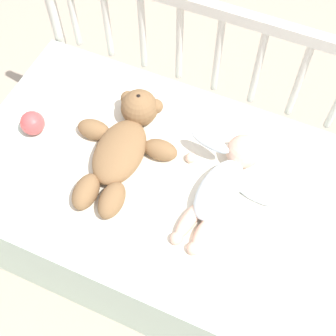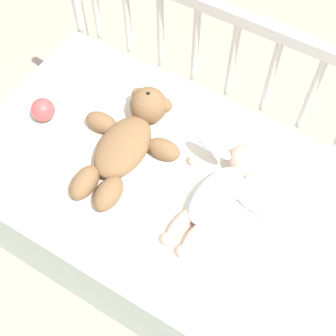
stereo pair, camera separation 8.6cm
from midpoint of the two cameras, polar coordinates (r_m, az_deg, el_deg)
name	(u,v)px [view 2 (the right image)]	position (r m, az deg, el deg)	size (l,w,h in m)	color
ground_plane	(168,237)	(1.78, 1.36, -8.50)	(12.00, 12.00, 0.00)	tan
crib_mattress	(168,212)	(1.57, 1.53, -5.42)	(1.22, 0.71, 0.45)	silver
crib_rail	(231,70)	(1.50, 9.31, 11.59)	(1.22, 0.04, 0.78)	beige
blanket	(169,177)	(1.37, 1.96, -1.23)	(0.83, 0.52, 0.01)	silver
teddy_bear	(128,139)	(1.40, -3.20, 3.40)	(0.33, 0.43, 0.12)	olive
baby	(222,188)	(1.33, 8.46, -2.56)	(0.30, 0.39, 0.10)	white
toy_ball	(43,110)	(1.51, -13.43, 6.84)	(0.08, 0.08, 0.08)	#DB4C4C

